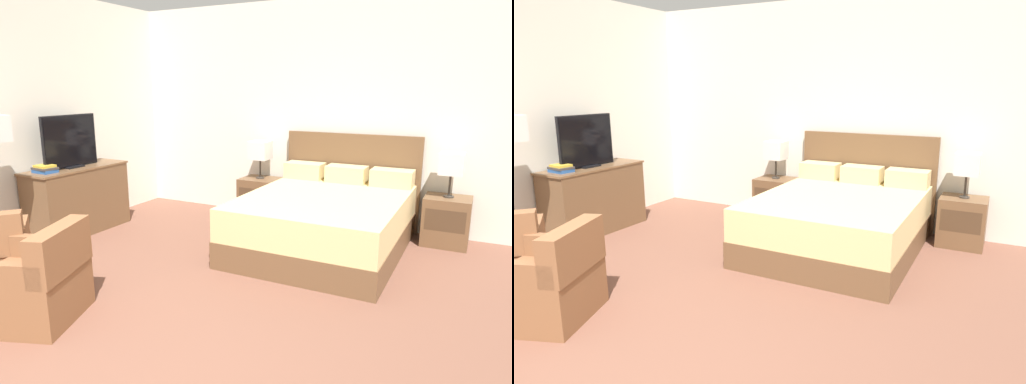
{
  "view_description": "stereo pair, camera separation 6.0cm",
  "coord_description": "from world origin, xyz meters",
  "views": [
    {
      "loc": [
        1.91,
        -1.75,
        1.78
      ],
      "look_at": [
        -0.09,
        2.17,
        0.75
      ],
      "focal_mm": 32.0,
      "sensor_mm": 36.0,
      "label": 1
    },
    {
      "loc": [
        1.96,
        -1.73,
        1.78
      ],
      "look_at": [
        -0.09,
        2.17,
        0.75
      ],
      "focal_mm": 32.0,
      "sensor_mm": 36.0,
      "label": 2
    }
  ],
  "objects": [
    {
      "name": "book_blue_cover",
      "position": [
        -2.52,
        1.68,
        0.87
      ],
      "size": [
        0.26,
        0.2,
        0.02
      ],
      "primitive_type": "cube",
      "rotation": [
        0.0,
        0.0,
        -0.07
      ],
      "color": "#383333",
      "rests_on": "book_red_cover"
    },
    {
      "name": "nightstand_right",
      "position": [
        1.58,
        3.66,
        0.28
      ],
      "size": [
        0.5,
        0.44,
        0.56
      ],
      "color": "brown",
      "rests_on": "ground"
    },
    {
      "name": "wall_back",
      "position": [
        0.0,
        3.97,
        1.43
      ],
      "size": [
        6.78,
        0.06,
        2.86
      ],
      "primitive_type": "cube",
      "color": "silver",
      "rests_on": "ground"
    },
    {
      "name": "armchair_companion",
      "position": [
        -1.08,
        0.37,
        0.28
      ],
      "size": [
        0.89,
        0.88,
        0.76
      ],
      "color": "brown",
      "rests_on": "ground"
    },
    {
      "name": "dresser",
      "position": [
        -2.52,
        2.11,
        0.42
      ],
      "size": [
        0.49,
        1.28,
        0.82
      ],
      "color": "brown",
      "rests_on": "ground"
    },
    {
      "name": "nightstand_left",
      "position": [
        -0.79,
        3.66,
        0.28
      ],
      "size": [
        0.5,
        0.44,
        0.56
      ],
      "color": "brown",
      "rests_on": "ground"
    },
    {
      "name": "table_lamp_left",
      "position": [
        -0.79,
        3.66,
        0.93
      ],
      "size": [
        0.26,
        0.26,
        0.51
      ],
      "color": "#332D28",
      "rests_on": "nightstand_left"
    },
    {
      "name": "table_lamp_right",
      "position": [
        1.58,
        3.66,
        0.93
      ],
      "size": [
        0.26,
        0.26,
        0.51
      ],
      "color": "#332D28",
      "rests_on": "nightstand_right"
    },
    {
      "name": "book_red_cover",
      "position": [
        -2.52,
        1.68,
        0.84
      ],
      "size": [
        0.25,
        0.18,
        0.04
      ],
      "primitive_type": "cube",
      "rotation": [
        0.0,
        0.0,
        -0.04
      ],
      "color": "#234C8E",
      "rests_on": "dresser"
    },
    {
      "name": "bed",
      "position": [
        0.39,
        2.91,
        0.33
      ],
      "size": [
        1.71,
        2.09,
        1.19
      ],
      "color": "brown",
      "rests_on": "ground"
    },
    {
      "name": "wall_left",
      "position": [
        -2.82,
        1.67,
        1.43
      ],
      "size": [
        0.06,
        5.74,
        2.86
      ],
      "primitive_type": "cube",
      "color": "silver",
      "rests_on": "ground"
    },
    {
      "name": "book_small_top",
      "position": [
        -2.52,
        1.68,
        0.9
      ],
      "size": [
        0.22,
        0.19,
        0.03
      ],
      "primitive_type": "cube",
      "rotation": [
        0.0,
        0.0,
        -0.1
      ],
      "color": "gold",
      "rests_on": "book_blue_cover"
    },
    {
      "name": "ground_plane",
      "position": [
        0.0,
        0.0,
        0.0
      ],
      "size": [
        11.83,
        11.83,
        0.0
      ],
      "primitive_type": "plane",
      "color": "brown"
    },
    {
      "name": "tv",
      "position": [
        -2.52,
        2.06,
        1.12
      ],
      "size": [
        0.18,
        0.76,
        0.63
      ],
      "color": "black",
      "rests_on": "dresser"
    }
  ]
}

